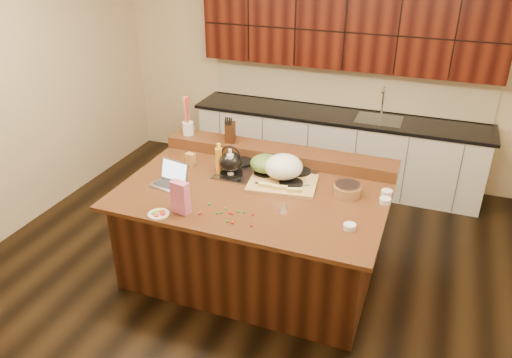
% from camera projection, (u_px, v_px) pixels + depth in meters
% --- Properties ---
extents(room, '(5.52, 5.02, 2.72)m').
position_uv_depth(room, '(254.00, 146.00, 4.34)').
color(room, black).
rests_on(room, ground).
extents(island, '(2.40, 1.60, 0.92)m').
position_uv_depth(island, '(254.00, 231.00, 4.75)').
color(island, black).
rests_on(island, ground).
extents(back_ledge, '(2.40, 0.30, 0.12)m').
position_uv_depth(back_ledge, '(279.00, 153.00, 5.10)').
color(back_ledge, black).
rests_on(back_ledge, island).
extents(cooktop, '(0.92, 0.52, 0.05)m').
position_uv_depth(cooktop, '(265.00, 174.00, 4.78)').
color(cooktop, gray).
rests_on(cooktop, island).
extents(back_counter, '(3.70, 0.66, 2.40)m').
position_uv_depth(back_counter, '(340.00, 110.00, 6.27)').
color(back_counter, silver).
rests_on(back_counter, ground).
extents(kettle, '(0.28, 0.28, 0.20)m').
position_uv_depth(kettle, '(231.00, 162.00, 4.71)').
color(kettle, black).
rests_on(kettle, cooktop).
extents(green_bowl, '(0.39, 0.39, 0.16)m').
position_uv_depth(green_bowl, '(265.00, 163.00, 4.73)').
color(green_bowl, '#4D6C2B').
rests_on(green_bowl, cooktop).
extents(laptop, '(0.34, 0.29, 0.21)m').
position_uv_depth(laptop, '(171.00, 178.00, 4.61)').
color(laptop, '#B7B7BC').
rests_on(laptop, island).
extents(oil_bottle, '(0.07, 0.07, 0.27)m').
position_uv_depth(oil_bottle, '(219.00, 161.00, 4.75)').
color(oil_bottle, orange).
rests_on(oil_bottle, island).
extents(vinegar_bottle, '(0.07, 0.07, 0.25)m').
position_uv_depth(vinegar_bottle, '(230.00, 166.00, 4.68)').
color(vinegar_bottle, silver).
rests_on(vinegar_bottle, island).
extents(wooden_tray, '(0.67, 0.53, 0.25)m').
position_uv_depth(wooden_tray, '(283.00, 170.00, 4.63)').
color(wooden_tray, tan).
rests_on(wooden_tray, island).
extents(ramekin_a, '(0.12, 0.12, 0.04)m').
position_uv_depth(ramekin_a, '(350.00, 227.00, 3.94)').
color(ramekin_a, white).
rests_on(ramekin_a, island).
extents(ramekin_b, '(0.10, 0.10, 0.04)m').
position_uv_depth(ramekin_b, '(385.00, 201.00, 4.31)').
color(ramekin_b, white).
rests_on(ramekin_b, island).
extents(ramekin_c, '(0.11, 0.11, 0.04)m').
position_uv_depth(ramekin_c, '(387.00, 193.00, 4.44)').
color(ramekin_c, white).
rests_on(ramekin_c, island).
extents(strainer_bowl, '(0.32, 0.32, 0.09)m').
position_uv_depth(strainer_bowl, '(347.00, 190.00, 4.43)').
color(strainer_bowl, '#996B3F').
rests_on(strainer_bowl, island).
extents(kitchen_timer, '(0.10, 0.10, 0.07)m').
position_uv_depth(kitchen_timer, '(284.00, 207.00, 4.19)').
color(kitchen_timer, silver).
rests_on(kitchen_timer, island).
extents(pink_bag, '(0.16, 0.11, 0.28)m').
position_uv_depth(pink_bag, '(180.00, 197.00, 4.12)').
color(pink_bag, '#CF6188').
rests_on(pink_bag, island).
extents(candy_plate, '(0.20, 0.20, 0.01)m').
position_uv_depth(candy_plate, '(159.00, 214.00, 4.14)').
color(candy_plate, white).
rests_on(candy_plate, island).
extents(package_box, '(0.10, 0.09, 0.12)m').
position_uv_depth(package_box, '(191.00, 159.00, 4.97)').
color(package_box, '#C08C43').
rests_on(package_box, island).
extents(utensil_crock, '(0.14, 0.14, 0.14)m').
position_uv_depth(utensil_crock, '(188.00, 128.00, 5.36)').
color(utensil_crock, white).
rests_on(utensil_crock, back_ledge).
extents(knife_block, '(0.14, 0.18, 0.19)m').
position_uv_depth(knife_block, '(230.00, 132.00, 5.19)').
color(knife_block, black).
rests_on(knife_block, back_ledge).
extents(gumdrop_0, '(0.02, 0.02, 0.02)m').
position_uv_depth(gumdrop_0, '(251.00, 226.00, 3.98)').
color(gumdrop_0, red).
rests_on(gumdrop_0, island).
extents(gumdrop_1, '(0.02, 0.02, 0.02)m').
position_uv_depth(gumdrop_1, '(226.00, 209.00, 4.22)').
color(gumdrop_1, '#198C26').
rests_on(gumdrop_1, island).
extents(gumdrop_2, '(0.02, 0.02, 0.02)m').
position_uv_depth(gumdrop_2, '(233.00, 222.00, 4.03)').
color(gumdrop_2, red).
rests_on(gumdrop_2, island).
extents(gumdrop_3, '(0.02, 0.02, 0.02)m').
position_uv_depth(gumdrop_3, '(209.00, 204.00, 4.29)').
color(gumdrop_3, '#198C26').
rests_on(gumdrop_3, island).
extents(gumdrop_4, '(0.02, 0.02, 0.02)m').
position_uv_depth(gumdrop_4, '(232.00, 213.00, 4.15)').
color(gumdrop_4, red).
rests_on(gumdrop_4, island).
extents(gumdrop_5, '(0.02, 0.02, 0.02)m').
position_uv_depth(gumdrop_5, '(221.00, 213.00, 4.16)').
color(gumdrop_5, '#198C26').
rests_on(gumdrop_5, island).
extents(gumdrop_6, '(0.02, 0.02, 0.02)m').
position_uv_depth(gumdrop_6, '(200.00, 213.00, 4.15)').
color(gumdrop_6, red).
rests_on(gumdrop_6, island).
extents(gumdrop_7, '(0.02, 0.02, 0.02)m').
position_uv_depth(gumdrop_7, '(244.00, 212.00, 4.16)').
color(gumdrop_7, '#198C26').
rests_on(gumdrop_7, island).
extents(gumdrop_8, '(0.02, 0.02, 0.02)m').
position_uv_depth(gumdrop_8, '(200.00, 214.00, 4.14)').
color(gumdrop_8, red).
rests_on(gumdrop_8, island).
extents(gumdrop_9, '(0.02, 0.02, 0.02)m').
position_uv_depth(gumdrop_9, '(238.00, 211.00, 4.18)').
color(gumdrop_9, '#198C26').
rests_on(gumdrop_9, island).
extents(gumdrop_10, '(0.02, 0.02, 0.02)m').
position_uv_depth(gumdrop_10, '(233.00, 223.00, 4.02)').
color(gumdrop_10, red).
rests_on(gumdrop_10, island).
extents(gumdrop_11, '(0.02, 0.02, 0.02)m').
position_uv_depth(gumdrop_11, '(227.00, 221.00, 4.04)').
color(gumdrop_11, '#198C26').
rests_on(gumdrop_11, island).
extents(gumdrop_12, '(0.02, 0.02, 0.02)m').
position_uv_depth(gumdrop_12, '(230.00, 213.00, 4.16)').
color(gumdrop_12, red).
rests_on(gumdrop_12, island).
extents(gumdrop_13, '(0.02, 0.02, 0.02)m').
position_uv_depth(gumdrop_13, '(217.00, 213.00, 4.15)').
color(gumdrop_13, '#198C26').
rests_on(gumdrop_13, island).
extents(gumdrop_14, '(0.02, 0.02, 0.02)m').
position_uv_depth(gumdrop_14, '(253.00, 214.00, 4.13)').
color(gumdrop_14, red).
rests_on(gumdrop_14, island).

